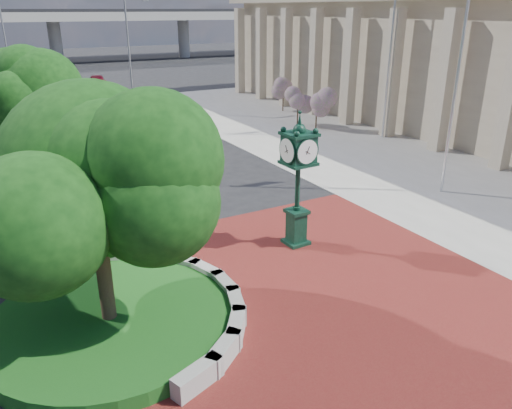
% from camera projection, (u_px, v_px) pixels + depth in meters
% --- Properties ---
extents(ground, '(200.00, 200.00, 0.00)m').
position_uv_depth(ground, '(279.00, 280.00, 14.89)').
color(ground, black).
rests_on(ground, ground).
extents(plaza, '(12.00, 12.00, 0.04)m').
position_uv_depth(plaza, '(298.00, 295.00, 14.07)').
color(plaza, maroon).
rests_on(plaza, ground).
extents(sidewalk, '(20.00, 50.00, 0.04)m').
position_uv_depth(sidewalk, '(416.00, 142.00, 30.29)').
color(sidewalk, '#9E9B93').
rests_on(sidewalk, ground).
extents(planter_wall, '(2.96, 6.77, 0.54)m').
position_uv_depth(planter_wall, '(195.00, 296.00, 13.55)').
color(planter_wall, '#9E9B93').
rests_on(planter_wall, ground).
extents(grass_bed, '(6.10, 6.10, 0.40)m').
position_uv_depth(grass_bed, '(110.00, 323.00, 12.53)').
color(grass_bed, '#144815').
rests_on(grass_bed, ground).
extents(civic_building, '(17.35, 44.00, 8.60)m').
position_uv_depth(civic_building, '(482.00, 60.00, 33.81)').
color(civic_building, tan).
rests_on(civic_building, ground).
extents(overpass, '(90.00, 12.00, 7.50)m').
position_uv_depth(overpass, '(12.00, 16.00, 69.13)').
color(overpass, '#9E9B93').
rests_on(overpass, ground).
extents(tree_planter, '(5.20, 5.20, 6.33)m').
position_uv_depth(tree_planter, '(94.00, 191.00, 11.24)').
color(tree_planter, '#38281C').
rests_on(tree_planter, ground).
extents(tree_street, '(4.40, 4.40, 5.45)m').
position_uv_depth(tree_street, '(37.00, 96.00, 26.46)').
color(tree_street, '#38281C').
rests_on(tree_street, ground).
extents(post_clock, '(0.98, 0.98, 4.54)m').
position_uv_depth(post_clock, '(298.00, 175.00, 16.26)').
color(post_clock, black).
rests_on(post_clock, ground).
extents(parked_car, '(2.30, 4.32, 1.40)m').
position_uv_depth(parked_car, '(98.00, 82.00, 49.77)').
color(parked_car, '#560C19').
rests_on(parked_car, ground).
extents(flagpole_a, '(1.63, 0.18, 10.42)m').
position_uv_depth(flagpole_a, '(459.00, 68.00, 20.07)').
color(flagpole_a, silver).
rests_on(flagpole_a, ground).
extents(flagpole_b, '(1.72, 0.20, 10.98)m').
position_uv_depth(flagpole_b, '(391.00, 44.00, 29.27)').
color(flagpole_b, silver).
rests_on(flagpole_b, ground).
extents(street_lamp_near, '(1.86, 0.38, 8.29)m').
position_uv_depth(street_lamp_near, '(131.00, 46.00, 38.34)').
color(street_lamp_near, slate).
rests_on(street_lamp_near, ground).
extents(street_lamp_far, '(1.85, 0.77, 8.51)m').
position_uv_depth(street_lamp_far, '(8.00, 40.00, 43.34)').
color(street_lamp_far, slate).
rests_on(street_lamp_far, ground).
extents(shrub_near, '(1.20, 1.20, 2.20)m').
position_uv_depth(shrub_near, '(317.00, 105.00, 32.92)').
color(shrub_near, '#38281C').
rests_on(shrub_near, ground).
extents(shrub_mid, '(1.20, 1.20, 2.20)m').
position_uv_depth(shrub_mid, '(298.00, 102.00, 34.07)').
color(shrub_mid, '#38281C').
rests_on(shrub_mid, ground).
extents(shrub_far, '(1.20, 1.20, 2.20)m').
position_uv_depth(shrub_far, '(283.00, 91.00, 38.72)').
color(shrub_far, '#38281C').
rests_on(shrub_far, ground).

